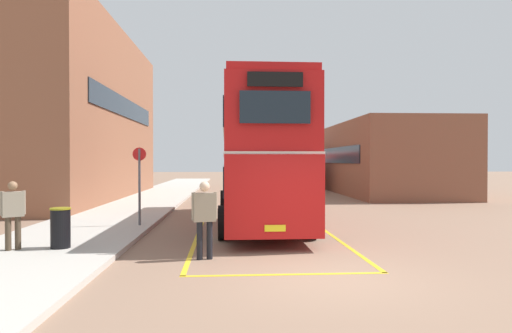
# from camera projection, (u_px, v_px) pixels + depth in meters

# --- Properties ---
(ground_plane) EXTENTS (135.60, 135.60, 0.00)m
(ground_plane) POSITION_uv_depth(u_px,v_px,m) (268.00, 205.00, 23.31)
(ground_plane) COLOR #846651
(sidewalk_left) EXTENTS (4.00, 57.60, 0.14)m
(sidewalk_left) POSITION_uv_depth(u_px,v_px,m) (149.00, 200.00, 25.37)
(sidewalk_left) COLOR #B2ADA3
(sidewalk_left) RESTS_ON ground
(brick_building_left) EXTENTS (6.05, 18.50, 9.80)m
(brick_building_left) POSITION_uv_depth(u_px,v_px,m) (74.00, 116.00, 26.62)
(brick_building_left) COLOR brown
(brick_building_left) RESTS_ON ground
(depot_building_right) EXTENTS (6.53, 14.88, 4.83)m
(depot_building_right) POSITION_uv_depth(u_px,v_px,m) (383.00, 159.00, 31.85)
(depot_building_right) COLOR brown
(depot_building_right) RESTS_ON ground
(double_decker_bus) EXTENTS (2.98, 10.74, 4.75)m
(double_decker_bus) POSITION_uv_depth(u_px,v_px,m) (259.00, 154.00, 16.46)
(double_decker_bus) COLOR black
(double_decker_bus) RESTS_ON ground
(single_deck_bus) EXTENTS (2.92, 9.90, 3.02)m
(single_deck_bus) POSITION_uv_depth(u_px,v_px,m) (287.00, 168.00, 37.63)
(single_deck_bus) COLOR black
(single_deck_bus) RESTS_ON ground
(pedestrian_boarding) EXTENTS (0.59, 0.32, 1.81)m
(pedestrian_boarding) POSITION_uv_depth(u_px,v_px,m) (205.00, 214.00, 10.53)
(pedestrian_boarding) COLOR black
(pedestrian_boarding) RESTS_ON ground
(pedestrian_waiting_near) EXTENTS (0.51, 0.44, 1.65)m
(pedestrian_waiting_near) POSITION_uv_depth(u_px,v_px,m) (13.00, 211.00, 10.92)
(pedestrian_waiting_near) COLOR #473828
(pedestrian_waiting_near) RESTS_ON sidewalk_left
(litter_bin) EXTENTS (0.49, 0.49, 0.99)m
(litter_bin) POSITION_uv_depth(u_px,v_px,m) (60.00, 228.00, 11.18)
(litter_bin) COLOR black
(litter_bin) RESTS_ON sidewalk_left
(bus_stop_sign) EXTENTS (0.44, 0.08, 2.59)m
(bus_stop_sign) POSITION_uv_depth(u_px,v_px,m) (139.00, 178.00, 15.11)
(bus_stop_sign) COLOR #4C4C51
(bus_stop_sign) RESTS_ON sidewalk_left
(bay_marking_yellow) EXTENTS (4.42, 12.75, 0.01)m
(bay_marking_yellow) POSITION_uv_depth(u_px,v_px,m) (263.00, 232.00, 14.53)
(bay_marking_yellow) COLOR gold
(bay_marking_yellow) RESTS_ON ground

